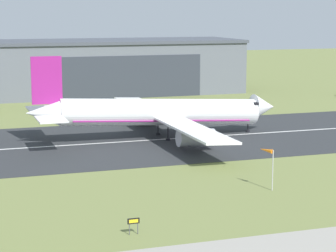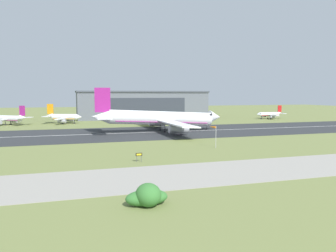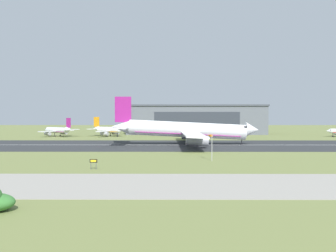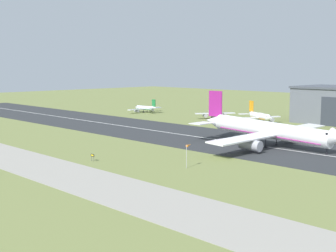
{
  "view_description": "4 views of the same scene",
  "coord_description": "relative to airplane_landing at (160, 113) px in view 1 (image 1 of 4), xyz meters",
  "views": [
    {
      "loc": [
        -9.27,
        -23.24,
        24.74
      ],
      "look_at": [
        21.05,
        69.46,
        7.6
      ],
      "focal_mm": 70.0,
      "sensor_mm": 36.0,
      "label": 1
    },
    {
      "loc": [
        -5.07,
        -22.08,
        14.19
      ],
      "look_at": [
        23.16,
        70.52,
        4.83
      ],
      "focal_mm": 35.0,
      "sensor_mm": 36.0,
      "label": 2
    },
    {
      "loc": [
        22.94,
        -15.0,
        9.71
      ],
      "look_at": [
        22.42,
        77.8,
        7.05
      ],
      "focal_mm": 35.0,
      "sensor_mm": 36.0,
      "label": 3
    },
    {
      "loc": [
        110.18,
        -26.28,
        25.21
      ],
      "look_at": [
        12.2,
        69.62,
        7.48
      ],
      "focal_mm": 50.0,
      "sensor_mm": 36.0,
      "label": 4
    }
  ],
  "objects": [
    {
      "name": "ground_plane",
      "position": [
        -28.67,
        -49.93,
        -5.0
      ],
      "size": [
        630.73,
        630.73,
        0.0
      ],
      "primitive_type": "plane",
      "color": "olive"
    },
    {
      "name": "runway_strip",
      "position": [
        -28.67,
        -1.77,
        -4.97
      ],
      "size": [
        390.73,
        42.81,
        0.06
      ],
      "primitive_type": "cube",
      "color": "#2B2D30",
      "rests_on": "ground_plane"
    },
    {
      "name": "runway_centreline",
      "position": [
        -28.67,
        -1.77,
        -4.93
      ],
      "size": [
        351.65,
        0.7,
        0.01
      ],
      "primitive_type": "cube",
      "color": "silver",
      "rests_on": "runway_strip"
    },
    {
      "name": "hangar_building",
      "position": [
        8.65,
        73.79,
        3.12
      ],
      "size": [
        76.56,
        28.75,
        16.19
      ],
      "color": "slate",
      "rests_on": "ground_plane"
    },
    {
      "name": "airplane_landing",
      "position": [
        0.0,
        0.0,
        0.0
      ],
      "size": [
        51.34,
        57.86,
        16.61
      ],
      "color": "white",
      "rests_on": "ground_plane"
    },
    {
      "name": "windsock_pole",
      "position": [
        3.09,
        -40.43,
        0.23
      ],
      "size": [
        1.37,
        2.67,
        5.82
      ],
      "color": "#B7B7BC",
      "rests_on": "ground_plane"
    },
    {
      "name": "runway_sign",
      "position": [
        -19.77,
        -53.33,
        -3.58
      ],
      "size": [
        1.39,
        0.13,
        1.91
      ],
      "color": "#4C4C51",
      "rests_on": "ground_plane"
    }
  ]
}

